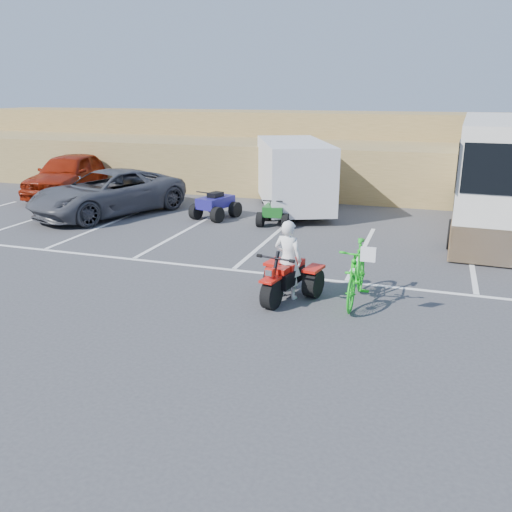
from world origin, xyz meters
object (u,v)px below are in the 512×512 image
(grey_pickup, at_px, (108,193))
(quad_atv_green, at_px, (276,224))
(rv_motorhome, at_px, (498,181))
(green_dirt_bike, at_px, (357,273))
(quad_atv_blue, at_px, (216,218))
(red_trike_atv, at_px, (284,299))
(red_car, at_px, (69,174))
(cargo_trailer, at_px, (293,173))
(rider, at_px, (288,260))

(grey_pickup, bearing_deg, quad_atv_green, 26.18)
(rv_motorhome, relative_size, quad_atv_green, 6.86)
(green_dirt_bike, distance_m, quad_atv_blue, 8.23)
(red_trike_atv, height_order, quad_atv_blue, red_trike_atv)
(red_car, relative_size, cargo_trailer, 0.89)
(rider, height_order, quad_atv_blue, rider)
(grey_pickup, xyz_separation_m, cargo_trailer, (5.81, 2.64, 0.56))
(grey_pickup, height_order, red_car, red_car)
(grey_pickup, bearing_deg, cargo_trailer, 46.66)
(grey_pickup, xyz_separation_m, quad_atv_blue, (3.70, 0.62, -0.75))
(grey_pickup, distance_m, quad_atv_blue, 3.82)
(green_dirt_bike, xyz_separation_m, rv_motorhome, (3.13, 7.72, 0.80))
(red_trike_atv, distance_m, cargo_trailer, 8.76)
(red_trike_atv, distance_m, red_car, 14.14)
(red_trike_atv, distance_m, quad_atv_green, 6.50)
(rv_motorhome, height_order, quad_atv_green, rv_motorhome)
(cargo_trailer, bearing_deg, quad_atv_blue, -159.29)
(cargo_trailer, relative_size, quad_atv_green, 4.17)
(green_dirt_bike, relative_size, quad_atv_blue, 1.38)
(rv_motorhome, bearing_deg, quad_atv_green, -161.24)
(green_dirt_bike, relative_size, cargo_trailer, 0.37)
(cargo_trailer, distance_m, rv_motorhome, 6.56)
(red_car, relative_size, rv_motorhome, 0.54)
(red_car, distance_m, quad_atv_blue, 7.52)
(red_car, xyz_separation_m, rv_motorhome, (15.86, -0.36, 0.57))
(green_dirt_bike, bearing_deg, rv_motorhome, 68.43)
(rider, xyz_separation_m, grey_pickup, (-7.86, 5.63, -0.06))
(quad_atv_blue, height_order, quad_atv_green, quad_atv_blue)
(grey_pickup, height_order, cargo_trailer, cargo_trailer)
(quad_atv_green, bearing_deg, rv_motorhome, 11.79)
(grey_pickup, distance_m, cargo_trailer, 6.41)
(red_trike_atv, height_order, green_dirt_bike, green_dirt_bike)
(grey_pickup, bearing_deg, red_car, 165.18)
(quad_atv_green, bearing_deg, red_car, 162.39)
(quad_atv_green, bearing_deg, red_trike_atv, -76.36)
(green_dirt_bike, relative_size, grey_pickup, 0.38)
(red_car, xyz_separation_m, cargo_trailer, (9.31, 0.01, 0.46))
(grey_pickup, bearing_deg, rider, -13.42)
(red_trike_atv, relative_size, rider, 0.97)
(green_dirt_bike, bearing_deg, red_trike_atv, -166.12)
(green_dirt_bike, relative_size, red_car, 0.41)
(green_dirt_bike, relative_size, rv_motorhome, 0.22)
(cargo_trailer, height_order, quad_atv_green, cargo_trailer)
(grey_pickup, bearing_deg, rv_motorhome, 32.62)
(red_car, bearing_deg, quad_atv_blue, -25.40)
(grey_pickup, height_order, rv_motorhome, rv_motorhome)
(rider, bearing_deg, red_trike_atv, 90.00)
(green_dirt_bike, height_order, quad_atv_green, green_dirt_bike)
(rider, bearing_deg, quad_atv_green, -60.09)
(red_trike_atv, distance_m, rider, 0.82)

